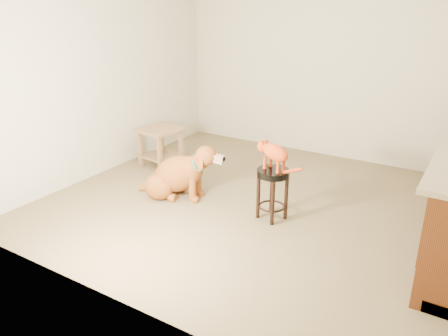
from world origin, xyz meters
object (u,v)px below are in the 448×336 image
Objects in this scene: tabby_kitten at (273,153)px; padded_stool at (273,184)px; side_table at (160,141)px; golden_retriever at (178,175)px.

padded_stool is at bearing -5.72° from tabby_kitten.
side_table is 1.09× the size of tabby_kitten.
tabby_kitten is at bearing 156.81° from padded_stool.
golden_retriever is 2.02× the size of tabby_kitten.
tabby_kitten is at bearing -10.17° from golden_retriever.
side_table is (-1.95, 0.62, -0.04)m from padded_stool.
tabby_kitten is at bearing -17.67° from side_table.
golden_retriever is (-1.14, -0.07, -0.12)m from padded_stool.
tabby_kitten reaches higher than padded_stool.
tabby_kitten reaches higher than golden_retriever.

